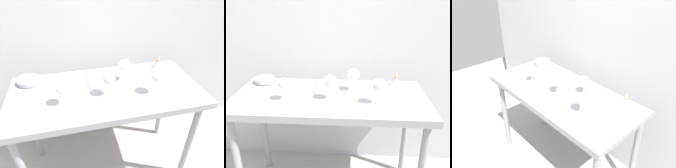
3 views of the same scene
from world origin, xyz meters
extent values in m
plane|color=#9B9691|center=(0.00, 0.00, 0.00)|extent=(6.00, 6.00, 0.00)
cube|color=#BDBDC2|center=(0.00, 0.49, 1.30)|extent=(3.80, 0.04, 2.60)
cube|color=#97979C|center=(0.00, 0.00, 0.88)|extent=(1.40, 0.64, 0.04)
cube|color=#97979C|center=(0.00, -0.33, 0.88)|extent=(1.40, 0.01, 0.05)
cylinder|color=#97979C|center=(-0.64, -0.26, 0.43)|extent=(0.05, 0.05, 0.86)
cylinder|color=#97979C|center=(-0.64, 0.26, 0.43)|extent=(0.05, 0.05, 0.86)
cylinder|color=#97979C|center=(0.64, 0.26, 0.43)|extent=(0.05, 0.05, 0.86)
cylinder|color=white|center=(0.01, -0.07, 0.90)|extent=(0.07, 0.07, 0.00)
cylinder|color=white|center=(0.01, -0.07, 0.95)|extent=(0.01, 0.01, 0.09)
sphere|color=white|center=(0.01, -0.07, 1.03)|extent=(0.09, 0.09, 0.09)
cylinder|color=maroon|center=(0.01, -0.07, 1.02)|extent=(0.06, 0.06, 0.02)
cylinder|color=white|center=(0.17, 0.10, 0.90)|extent=(0.07, 0.07, 0.00)
cylinder|color=white|center=(0.17, 0.10, 0.95)|extent=(0.01, 0.01, 0.08)
sphere|color=white|center=(0.17, 0.10, 1.03)|extent=(0.09, 0.09, 0.09)
cylinder|color=maroon|center=(0.17, 0.10, 1.01)|extent=(0.07, 0.07, 0.02)
cylinder|color=white|center=(0.33, -0.12, 0.90)|extent=(0.07, 0.07, 0.00)
cylinder|color=white|center=(0.33, -0.12, 0.95)|extent=(0.01, 0.01, 0.09)
sphere|color=white|center=(0.33, -0.12, 1.04)|extent=(0.09, 0.09, 0.09)
cylinder|color=maroon|center=(0.33, -0.12, 1.02)|extent=(0.06, 0.06, 0.03)
cylinder|color=white|center=(-0.30, -0.10, 0.90)|extent=(0.07, 0.07, 0.00)
cylinder|color=white|center=(-0.30, -0.10, 0.95)|extent=(0.01, 0.01, 0.09)
sphere|color=white|center=(-0.30, -0.10, 1.02)|extent=(0.08, 0.08, 0.08)
cylinder|color=maroon|center=(-0.30, -0.10, 1.01)|extent=(0.06, 0.06, 0.02)
cube|color=silver|center=(-0.22, 0.13, 0.90)|extent=(0.20, 0.26, 0.01)
cube|color=silver|center=(-0.03, 0.14, 0.90)|extent=(0.20, 0.26, 0.01)
cube|color=#3F3F47|center=(-0.12, 0.14, 0.90)|extent=(0.02, 0.25, 0.01)
cube|color=white|center=(0.38, 0.03, 0.90)|extent=(0.30, 0.32, 0.00)
cylinder|color=beige|center=(-0.56, 0.22, 0.90)|extent=(0.14, 0.14, 0.01)
cylinder|color=#B7B7BC|center=(-0.56, 0.22, 0.92)|extent=(0.16, 0.16, 0.03)
torus|color=#B7B7BC|center=(-0.56, 0.22, 0.94)|extent=(0.17, 0.17, 0.01)
cone|color=#B2B2B2|center=(0.50, 0.21, 0.94)|extent=(0.10, 0.10, 0.07)
cylinder|color=#C17F4C|center=(0.50, 0.21, 0.98)|extent=(0.02, 0.02, 0.01)
cone|color=#B2B2B2|center=(0.50, 0.21, 1.00)|extent=(0.02, 0.02, 0.04)
camera|label=1|loc=(-0.22, -1.15, 1.73)|focal=31.18mm
camera|label=2|loc=(0.16, -1.55, 1.62)|focal=37.72mm
camera|label=3|loc=(1.30, -1.16, 1.96)|focal=37.34mm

